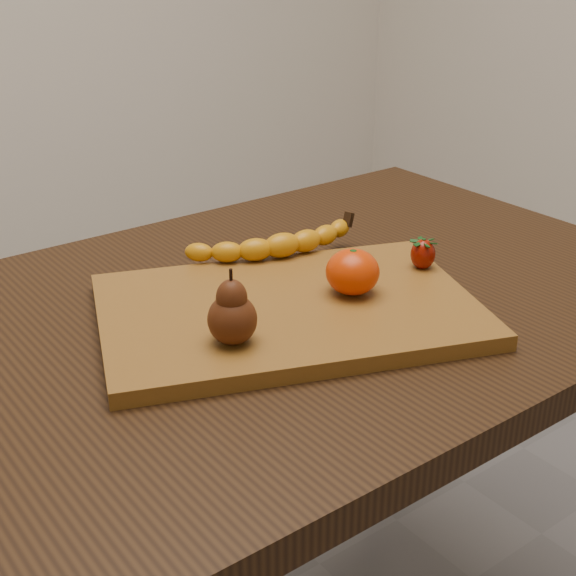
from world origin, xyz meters
TOP-DOWN VIEW (x-y plane):
  - table at (0.00, 0.00)m, footprint 1.00×0.70m
  - cutting_board at (-0.06, -0.05)m, footprint 0.53×0.44m
  - banana at (0.02, 0.07)m, footprint 0.22×0.10m
  - pear at (-0.17, -0.09)m, footprint 0.07×0.07m
  - mandarin at (0.02, -0.07)m, footprint 0.07×0.07m
  - strawberry at (0.15, -0.07)m, footprint 0.03×0.03m

SIDE VIEW (x-z plane):
  - table at x=0.00m, z-range 0.28..1.04m
  - cutting_board at x=-0.06m, z-range 0.76..0.78m
  - banana at x=0.02m, z-range 0.78..0.81m
  - strawberry at x=0.15m, z-range 0.78..0.82m
  - mandarin at x=0.02m, z-range 0.78..0.84m
  - pear at x=-0.17m, z-range 0.78..0.87m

